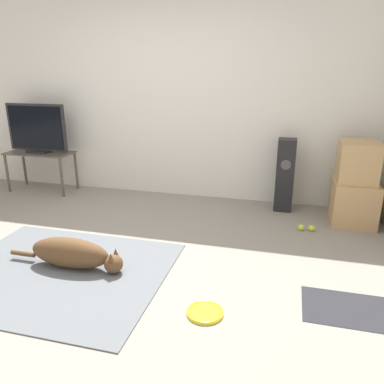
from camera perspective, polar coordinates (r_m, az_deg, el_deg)
The scene contains 13 objects.
ground_plane at distance 3.38m, azimuth -14.19°, elevation -11.04°, with size 12.00×12.00×0.00m, color gray.
wall_back at distance 4.90m, azimuth -3.40°, elevation 14.19°, with size 8.00×0.06×2.55m.
area_rug at distance 3.40m, azimuth -19.78°, elevation -11.37°, with size 1.81×1.49×0.01m.
dog at distance 3.36m, azimuth -17.64°, elevation -8.94°, with size 1.07×0.23×0.26m.
frisbee at distance 2.74m, azimuth 2.00°, elevation -17.84°, with size 0.26×0.26×0.03m.
cardboard_box_lower at distance 4.46m, azimuth 23.38°, elevation -1.41°, with size 0.45×0.52×0.47m.
cardboard_box_upper at distance 4.34m, azimuth 23.92°, elevation 4.22°, with size 0.39×0.45×0.43m.
floor_speaker at distance 4.54m, azimuth 13.98°, elevation 2.51°, with size 0.21×0.21×0.86m.
tv_stand at distance 5.53m, azimuth -22.11°, elevation 4.80°, with size 0.90×0.41×0.54m.
tv at distance 5.46m, azimuth -22.59°, elevation 8.88°, with size 0.86×0.20×0.65m.
tennis_ball_by_boxes at distance 4.14m, azimuth 17.77°, elevation -5.27°, with size 0.07×0.07×0.07m.
tennis_ball_near_speaker at distance 4.12m, azimuth 16.29°, elevation -5.20°, with size 0.07×0.07×0.07m.
door_mat at distance 3.01m, azimuth 24.20°, elevation -16.17°, with size 0.79×0.45×0.01m.
Camera 1 is at (1.51, -2.55, 1.63)m, focal length 35.00 mm.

